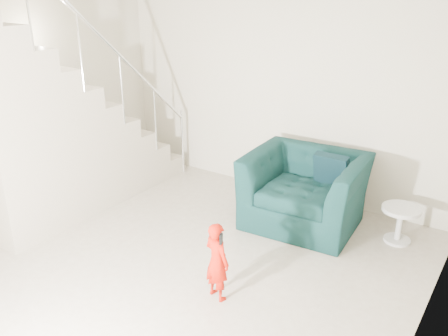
{
  "coord_description": "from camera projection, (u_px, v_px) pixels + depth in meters",
  "views": [
    {
      "loc": [
        2.95,
        -2.99,
        2.84
      ],
      "look_at": [
        0.15,
        1.2,
        0.85
      ],
      "focal_mm": 38.0,
      "sensor_mm": 36.0,
      "label": 1
    }
  ],
  "objects": [
    {
      "name": "side_table",
      "position": [
        400.0,
        219.0,
        5.45
      ],
      "size": [
        0.44,
        0.44,
        0.44
      ],
      "color": "silver",
      "rests_on": "floor"
    },
    {
      "name": "toddler",
      "position": [
        217.0,
        261.0,
        4.44
      ],
      "size": [
        0.33,
        0.26,
        0.79
      ],
      "primitive_type": "imported",
      "rotation": [
        0.0,
        0.0,
        2.88
      ],
      "color": "#991A04",
      "rests_on": "floor"
    },
    {
      "name": "throw",
      "position": [
        264.0,
        172.0,
        6.06
      ],
      "size": [
        0.05,
        0.53,
        0.6
      ],
      "primitive_type": "cube",
      "color": "black",
      "rests_on": "armchair"
    },
    {
      "name": "right_wall",
      "position": [
        421.0,
        226.0,
        3.09
      ],
      "size": [
        0.0,
        5.5,
        5.5
      ],
      "primitive_type": "plane",
      "rotation": [
        1.57,
        0.0,
        -1.57
      ],
      "color": "beige",
      "rests_on": "floor"
    },
    {
      "name": "back_wall",
      "position": [
        277.0,
        98.0,
        6.51
      ],
      "size": [
        5.0,
        0.0,
        5.0
      ],
      "primitive_type": "plane",
      "rotation": [
        1.57,
        0.0,
        0.0
      ],
      "color": "beige",
      "rests_on": "floor"
    },
    {
      "name": "armchair",
      "position": [
        305.0,
        190.0,
        5.83
      ],
      "size": [
        1.45,
        1.29,
        0.89
      ],
      "primitive_type": "imported",
      "rotation": [
        0.0,
        0.0,
        0.07
      ],
      "color": "black",
      "rests_on": "floor"
    },
    {
      "name": "floor",
      "position": [
        147.0,
        277.0,
        4.88
      ],
      "size": [
        5.5,
        5.5,
        0.0
      ],
      "primitive_type": "plane",
      "color": "gray",
      "rests_on": "ground"
    },
    {
      "name": "cushion",
      "position": [
        331.0,
        170.0,
        5.8
      ],
      "size": [
        0.42,
        0.2,
        0.42
      ],
      "primitive_type": "cube",
      "rotation": [
        0.21,
        0.0,
        0.0
      ],
      "color": "black",
      "rests_on": "armchair"
    },
    {
      "name": "ceiling",
      "position": [
        128.0,
        0.0,
        3.89
      ],
      "size": [
        5.5,
        5.5,
        0.0
      ],
      "primitive_type": "plane",
      "rotation": [
        3.14,
        0.0,
        0.0
      ],
      "color": "silver",
      "rests_on": "back_wall"
    },
    {
      "name": "phone",
      "position": [
        221.0,
        239.0,
        4.24
      ],
      "size": [
        0.03,
        0.05,
        0.1
      ],
      "primitive_type": "cube",
      "rotation": [
        0.0,
        0.0,
        0.32
      ],
      "color": "black",
      "rests_on": "toddler"
    },
    {
      "name": "staircase",
      "position": [
        54.0,
        142.0,
        5.99
      ],
      "size": [
        1.02,
        3.03,
        3.62
      ],
      "color": "#ADA089",
      "rests_on": "floor"
    }
  ]
}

